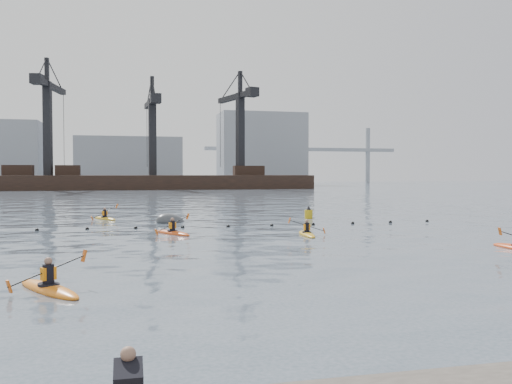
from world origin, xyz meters
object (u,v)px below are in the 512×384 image
(kayaker_2, at_px, (172,232))
(kayaker_3, at_px, (307,233))
(kayaker_5, at_px, (105,218))
(mooring_buoy, at_px, (171,222))
(nav_buoy, at_px, (309,214))
(kayaker_0, at_px, (49,287))

(kayaker_2, xyz_separation_m, kayaker_3, (7.49, -2.45, -0.01))
(kayaker_2, distance_m, kayaker_5, 12.19)
(kayaker_2, height_order, mooring_buoy, kayaker_2)
(mooring_buoy, height_order, nav_buoy, nav_buoy)
(kayaker_5, height_order, nav_buoy, kayaker_5)
(nav_buoy, bearing_deg, kayaker_0, -125.07)
(nav_buoy, bearing_deg, kayaker_3, -109.42)
(kayaker_5, bearing_deg, kayaker_3, -78.96)
(kayaker_3, bearing_deg, nav_buoy, 76.62)
(kayaker_0, height_order, kayaker_3, kayaker_0)
(kayaker_0, bearing_deg, kayaker_5, 56.85)
(mooring_buoy, bearing_deg, kayaker_3, -55.21)
(kayaker_2, height_order, nav_buoy, kayaker_2)
(kayaker_3, bearing_deg, kayaker_2, 167.94)
(kayaker_2, relative_size, mooring_buoy, 1.33)
(kayaker_2, relative_size, kayaker_5, 1.05)
(kayaker_5, relative_size, mooring_buoy, 1.26)
(kayaker_5, relative_size, nav_buoy, 2.75)
(kayaker_0, distance_m, nav_buoy, 28.27)
(kayaker_5, distance_m, mooring_buoy, 6.09)
(kayaker_0, relative_size, mooring_buoy, 1.39)
(kayaker_0, xyz_separation_m, kayaker_3, (12.40, 12.24, -0.01))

